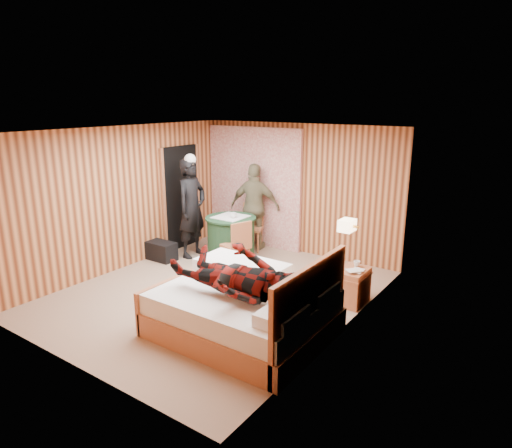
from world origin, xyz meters
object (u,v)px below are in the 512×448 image
Objects in this scene: chair_far at (252,223)px; duffel_bag at (160,251)px; nightstand at (352,286)px; man_on_bed at (236,265)px; round_table at (231,238)px; man_at_table at (255,207)px; woman_standing at (192,208)px; bed at (246,309)px; wall_lamp at (347,225)px; chair_near at (238,242)px.

chair_far reaches higher than duffel_bag.
man_on_bed reaches higher than nightstand.
round_table is 0.55× the size of man_at_table.
nightstand is 0.29× the size of woman_standing.
round_table is at bearing 131.69° from bed.
bed is 3.50m from man_at_table.
wall_lamp reaches higher than bed.
chair_far is at bearing 92.47° from round_table.
man_at_table is at bearing 54.96° from duffel_bag.
nightstand is 2.12m from man_on_bed.
chair_far is at bearing 155.35° from nightstand.
nightstand is 0.59× the size of chair_far.
bed is at bearing -123.41° from wall_lamp.
man_on_bed is at bearing -82.45° from bed.
woman_standing is at bearing -148.05° from chair_far.
wall_lamp is 1.10m from nightstand.
woman_standing is at bearing -78.71° from chair_near.
round_table reaches higher than nightstand.
man_at_table is at bearing 122.99° from bed.
round_table is 1.01× the size of chair_far.
chair_far is at bearing 54.78° from duffel_bag.
man_at_table is at bearing 147.90° from wall_lamp.
woman_standing reaches higher than chair_near.
wall_lamp is 2.97m from round_table.
man_on_bed is at bearing -50.77° from round_table.
chair_near is 1.49× the size of duffel_bag.
round_table is at bearing -111.68° from chair_near.
man_on_bed reaches higher than chair_near.
woman_standing is at bearing 141.59° from man_on_bed.
chair_near is 0.48× the size of woman_standing.
man_at_table is (1.08, 1.57, 0.69)m from duffel_bag.
round_table is at bearing -72.96° from woman_standing.
wall_lamp is 1.75m from bed.
nightstand is 0.31× the size of man_on_bed.
nightstand is 0.58× the size of round_table.
chair_far reaches higher than round_table.
man_on_bed is (0.03, -0.23, 0.67)m from bed.
man_on_bed is at bearing -130.28° from woman_standing.
bed is 3.88× the size of nightstand.
duffel_bag is 0.35× the size of man_on_bed.
bed is at bearing -127.40° from woman_standing.
chair_far is 1.88m from duffel_bag.
chair_far is (-2.68, 1.23, 0.26)m from nightstand.
man_on_bed is (-0.73, -1.85, 0.73)m from nightstand.
man_at_table is 0.97× the size of man_on_bed.
woman_standing reaches higher than duffel_bag.
round_table is (-1.89, 2.12, 0.09)m from bed.
duffel_bag is at bearing -144.32° from round_table.
bed reaches higher than round_table.
man_at_table is at bearing 37.84° from chair_far.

